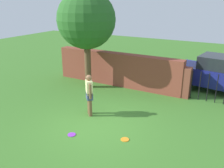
% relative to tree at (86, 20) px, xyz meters
% --- Properties ---
extents(ground_plane, '(40.00, 40.00, 0.00)m').
position_rel_tree_xyz_m(ground_plane, '(2.59, -3.19, -3.32)').
color(ground_plane, '#3D7528').
extents(brick_wall, '(6.80, 0.50, 1.69)m').
position_rel_tree_xyz_m(brick_wall, '(1.09, 1.02, -2.47)').
color(brick_wall, brown).
rests_on(brick_wall, ground).
extents(tree, '(2.75, 2.75, 4.72)m').
position_rel_tree_xyz_m(tree, '(0.00, 0.00, 0.00)').
color(tree, brown).
rests_on(tree, ground).
extents(person, '(0.41, 0.41, 1.62)m').
position_rel_tree_xyz_m(person, '(1.82, -2.58, -2.42)').
color(person, brown).
rests_on(person, ground).
extents(fence_gate, '(2.73, 0.44, 1.40)m').
position_rel_tree_xyz_m(fence_gate, '(5.74, 1.02, -2.62)').
color(fence_gate, brown).
rests_on(fence_gate, ground).
extents(car, '(4.39, 2.36, 1.72)m').
position_rel_tree_xyz_m(car, '(5.88, 2.62, -2.46)').
color(car, navy).
rests_on(car, ground).
extents(frisbee_orange, '(0.27, 0.27, 0.02)m').
position_rel_tree_xyz_m(frisbee_orange, '(3.81, -3.52, -3.31)').
color(frisbee_orange, orange).
rests_on(frisbee_orange, ground).
extents(frisbee_purple, '(0.27, 0.27, 0.02)m').
position_rel_tree_xyz_m(frisbee_purple, '(2.13, -4.12, -3.31)').
color(frisbee_purple, purple).
rests_on(frisbee_purple, ground).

